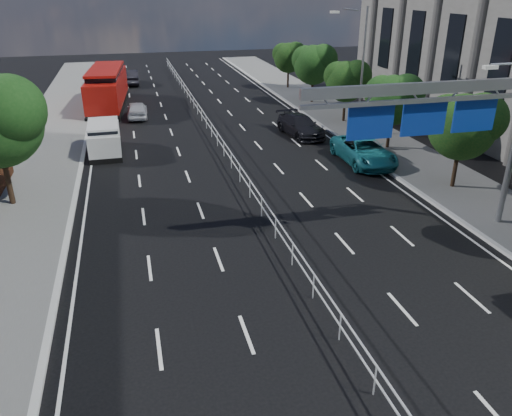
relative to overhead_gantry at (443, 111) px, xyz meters
name	(u,v)px	position (x,y,z in m)	size (l,w,h in m)	color
median_fence	(226,152)	(-6.74, 12.45, -5.08)	(0.05, 85.00, 1.02)	silver
overhead_gantry	(443,111)	(0.00, 0.00, 0.00)	(10.24, 0.38, 7.45)	gray
streetlight_far	(359,63)	(3.76, 15.95, -0.40)	(2.78, 2.40, 9.00)	gray
far_tree_d	(464,123)	(4.51, 4.42, -1.92)	(3.85, 3.59, 5.34)	black
far_tree_e	(394,97)	(4.51, 11.93, -2.05)	(3.63, 3.38, 5.13)	black
far_tree_f	(347,79)	(4.50, 19.43, -2.12)	(3.52, 3.28, 5.02)	black
far_tree_g	(314,63)	(4.51, 26.92, -1.85)	(3.96, 3.69, 5.45)	black
far_tree_h	(289,56)	(4.50, 34.43, -2.18)	(3.41, 3.18, 4.91)	black
white_minivan	(104,138)	(-14.28, 15.80, -4.59)	(2.12, 4.78, 2.06)	black
red_bus	(107,87)	(-14.24, 30.14, -3.78)	(3.75, 11.93, 3.51)	black
near_car_silver	(137,110)	(-11.84, 25.18, -4.92)	(1.62, 4.03, 1.37)	silver
near_car_dark	(131,77)	(-11.98, 41.32, -4.81)	(1.68, 4.82, 1.59)	black
parked_car_teal	(364,151)	(1.56, 9.68, -4.82)	(2.62, 5.68, 1.58)	#196470
parked_car_dark	(300,126)	(-0.24, 16.66, -4.86)	(2.08, 5.11, 1.48)	black
pedestrian_b	(365,136)	(2.86, 12.27, -4.64)	(0.80, 0.62, 1.65)	gray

